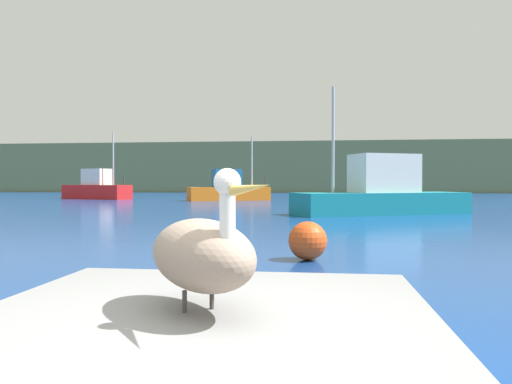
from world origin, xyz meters
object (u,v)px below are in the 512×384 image
Objects in this scene: fishing_boat_teal at (382,194)px; fishing_boat_red at (97,188)px; pelican at (202,253)px; mooring_buoy at (308,241)px; fishing_boat_orange at (228,190)px.

fishing_boat_red is at bearing -64.09° from fishing_boat_teal.
mooring_buoy is (0.54, 5.79, -0.59)m from pelican.
fishing_boat_red is (-16.90, 35.30, -0.07)m from pelican.
mooring_buoy is at bearing 52.52° from fishing_boat_teal.
pelican is 5.84m from mooring_buoy.
fishing_boat_teal is at bearing 77.53° from mooring_buoy.
fishing_boat_teal reaches higher than pelican.
fishing_boat_red is 9.22× the size of mooring_buoy.
fishing_boat_teal is at bearing -17.91° from fishing_boat_red.
fishing_boat_teal is 1.26× the size of fishing_boat_orange.
fishing_boat_orange is (-5.83, 33.39, -0.15)m from pelican.
fishing_boat_red is at bearing 120.57° from mooring_buoy.
pelican is 0.16× the size of fishing_boat_teal.
fishing_boat_teal reaches higher than fishing_boat_red.
pelican is at bearing 54.70° from fishing_boat_teal.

